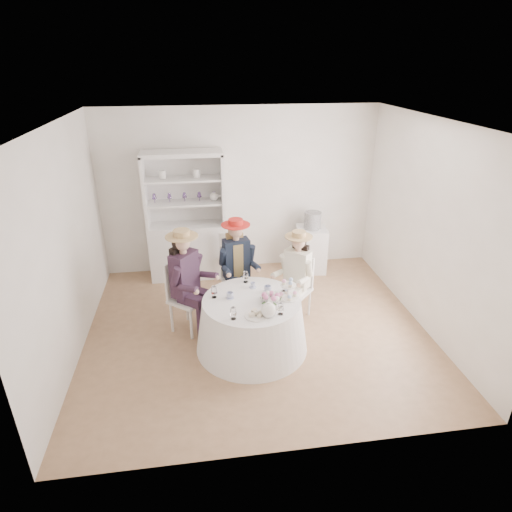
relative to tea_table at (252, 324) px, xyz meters
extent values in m
plane|color=#8C6746|center=(0.12, 0.37, -0.34)|extent=(4.50, 4.50, 0.00)
plane|color=white|center=(0.12, 0.37, 2.36)|extent=(4.50, 4.50, 0.00)
plane|color=silver|center=(0.12, 2.37, 1.01)|extent=(4.50, 0.00, 4.50)
plane|color=silver|center=(0.12, -1.63, 1.01)|extent=(4.50, 0.00, 4.50)
plane|color=silver|center=(-2.13, 0.37, 1.01)|extent=(0.00, 4.50, 4.50)
plane|color=silver|center=(2.37, 0.37, 1.01)|extent=(0.00, 4.50, 4.50)
cone|color=white|center=(0.00, 0.00, -0.01)|extent=(1.40, 1.40, 0.67)
cylinder|color=white|center=(0.00, 0.00, 0.34)|extent=(1.20, 1.20, 0.02)
cube|color=silver|center=(-0.77, 2.11, 0.12)|extent=(1.31, 0.87, 0.92)
cube|color=silver|center=(-0.77, 2.31, 1.14)|extent=(1.16, 0.48, 1.13)
cube|color=silver|center=(-0.77, 2.11, 1.70)|extent=(1.31, 0.87, 0.06)
cube|color=silver|center=(-1.36, 2.11, 1.14)|extent=(0.20, 0.44, 1.13)
cube|color=silver|center=(-0.18, 2.11, 1.14)|extent=(0.20, 0.44, 1.13)
cube|color=silver|center=(-0.77, 2.11, 0.94)|extent=(1.22, 0.79, 0.03)
cube|color=silver|center=(-0.77, 2.11, 1.32)|extent=(1.22, 0.79, 0.03)
sphere|color=white|center=(-0.31, 2.11, 1.02)|extent=(0.14, 0.14, 0.14)
cube|color=silver|center=(1.29, 2.03, 0.04)|extent=(0.55, 0.55, 0.76)
cylinder|color=black|center=(1.29, 2.03, 0.56)|extent=(0.37, 0.37, 0.28)
cube|color=silver|center=(-0.78, 0.51, 0.12)|extent=(0.57, 0.57, 0.04)
cylinder|color=silver|center=(-0.75, 0.28, -0.12)|extent=(0.04, 0.04, 0.45)
cylinder|color=silver|center=(-0.55, 0.53, -0.12)|extent=(0.04, 0.04, 0.45)
cylinder|color=silver|center=(-1.01, 0.48, -0.12)|extent=(0.04, 0.04, 0.45)
cylinder|color=silver|center=(-0.80, 0.74, -0.12)|extent=(0.04, 0.04, 0.45)
cube|color=silver|center=(-0.92, 0.62, 0.39)|extent=(0.27, 0.32, 0.51)
cube|color=black|center=(-0.79, 0.52, 0.49)|extent=(0.39, 0.41, 0.59)
cube|color=black|center=(-0.74, 0.36, 0.20)|extent=(0.35, 0.32, 0.12)
cylinder|color=black|center=(-0.63, 0.27, -0.11)|extent=(0.10, 0.10, 0.47)
cylinder|color=black|center=(-0.89, 0.33, 0.56)|extent=(0.20, 0.18, 0.28)
cube|color=black|center=(-0.62, 0.50, 0.20)|extent=(0.35, 0.32, 0.12)
cylinder|color=black|center=(-0.51, 0.42, -0.11)|extent=(0.10, 0.10, 0.47)
cylinder|color=black|center=(-0.63, 0.66, 0.56)|extent=(0.20, 0.18, 0.28)
cylinder|color=#D8A889|center=(-0.79, 0.52, 0.81)|extent=(0.09, 0.09, 0.08)
sphere|color=#D8A889|center=(-0.79, 0.52, 0.92)|extent=(0.19, 0.19, 0.19)
sphere|color=black|center=(-0.83, 0.55, 0.91)|extent=(0.19, 0.19, 0.19)
cube|color=black|center=(-0.86, 0.57, 0.67)|extent=(0.22, 0.24, 0.39)
cylinder|color=tan|center=(-0.79, 0.52, 1.01)|extent=(0.41, 0.41, 0.01)
cylinder|color=tan|center=(-0.79, 0.52, 1.05)|extent=(0.20, 0.20, 0.08)
cube|color=silver|center=(-0.08, 0.93, 0.10)|extent=(0.46, 0.46, 0.04)
cylinder|color=silver|center=(-0.21, 0.74, -0.13)|extent=(0.04, 0.04, 0.43)
cylinder|color=silver|center=(0.10, 0.80, -0.13)|extent=(0.04, 0.04, 0.43)
cylinder|color=silver|center=(-0.27, 1.05, -0.13)|extent=(0.04, 0.04, 0.43)
cylinder|color=silver|center=(0.04, 1.11, -0.13)|extent=(0.04, 0.04, 0.43)
cube|color=silver|center=(-0.12, 1.10, 0.37)|extent=(0.37, 0.10, 0.49)
cube|color=#192333|center=(-0.09, 0.95, 0.46)|extent=(0.38, 0.26, 0.57)
cube|color=tan|center=(-0.09, 0.95, 0.46)|extent=(0.18, 0.24, 0.49)
cube|color=#192333|center=(-0.15, 0.79, 0.18)|extent=(0.19, 0.35, 0.12)
cylinder|color=#192333|center=(-0.12, 0.66, -0.12)|extent=(0.10, 0.10, 0.45)
cylinder|color=#192333|center=(-0.28, 0.87, 0.53)|extent=(0.12, 0.18, 0.27)
cube|color=#192333|center=(0.03, 0.83, 0.18)|extent=(0.19, 0.35, 0.12)
cylinder|color=#192333|center=(0.05, 0.69, -0.12)|extent=(0.10, 0.10, 0.45)
cylinder|color=#192333|center=(0.12, 0.94, 0.53)|extent=(0.12, 0.18, 0.27)
cylinder|color=#D8A889|center=(-0.09, 0.95, 0.77)|extent=(0.09, 0.09, 0.08)
sphere|color=#D8A889|center=(-0.09, 0.95, 0.88)|extent=(0.19, 0.19, 0.19)
sphere|color=tan|center=(-0.09, 0.99, 0.86)|extent=(0.19, 0.19, 0.19)
cube|color=tan|center=(-0.10, 1.02, 0.63)|extent=(0.25, 0.12, 0.37)
cylinder|color=red|center=(-0.09, 0.95, 0.97)|extent=(0.39, 0.39, 0.01)
cylinder|color=red|center=(-0.09, 0.95, 1.01)|extent=(0.20, 0.20, 0.08)
cube|color=silver|center=(0.70, 0.61, 0.07)|extent=(0.52, 0.52, 0.04)
cylinder|color=silver|center=(0.49, 0.60, -0.14)|extent=(0.03, 0.03, 0.40)
cylinder|color=silver|center=(0.71, 0.40, -0.14)|extent=(0.03, 0.03, 0.40)
cylinder|color=silver|center=(0.69, 0.82, -0.14)|extent=(0.03, 0.03, 0.40)
cylinder|color=silver|center=(0.91, 0.62, -0.14)|extent=(0.03, 0.03, 0.40)
cube|color=silver|center=(0.81, 0.73, 0.32)|extent=(0.28, 0.25, 0.46)
cube|color=silver|center=(0.71, 0.63, 0.41)|extent=(0.37, 0.36, 0.53)
cube|color=silver|center=(0.56, 0.59, 0.14)|extent=(0.30, 0.31, 0.11)
cylinder|color=silver|center=(0.48, 0.49, -0.13)|extent=(0.09, 0.09, 0.42)
cylinder|color=silver|center=(0.55, 0.73, 0.47)|extent=(0.17, 0.17, 0.25)
cube|color=silver|center=(0.69, 0.48, 0.14)|extent=(0.30, 0.31, 0.11)
cylinder|color=silver|center=(0.60, 0.38, -0.13)|extent=(0.09, 0.09, 0.42)
cylinder|color=silver|center=(0.83, 0.47, 0.47)|extent=(0.17, 0.17, 0.25)
cylinder|color=#D8A889|center=(0.71, 0.63, 0.69)|extent=(0.08, 0.08, 0.07)
sphere|color=#D8A889|center=(0.71, 0.63, 0.79)|extent=(0.17, 0.17, 0.17)
sphere|color=black|center=(0.74, 0.66, 0.78)|extent=(0.17, 0.17, 0.17)
cube|color=black|center=(0.76, 0.68, 0.57)|extent=(0.21, 0.20, 0.35)
cylinder|color=tan|center=(0.71, 0.63, 0.88)|extent=(0.37, 0.37, 0.01)
cylinder|color=tan|center=(0.71, 0.63, 0.91)|extent=(0.18, 0.18, 0.07)
cube|color=silver|center=(-0.06, 1.87, 0.06)|extent=(0.46, 0.46, 0.04)
cylinder|color=silver|center=(0.13, 1.95, -0.14)|extent=(0.03, 0.03, 0.40)
cylinder|color=silver|center=(-0.15, 2.05, -0.14)|extent=(0.03, 0.03, 0.40)
cylinder|color=silver|center=(0.03, 1.68, -0.14)|extent=(0.03, 0.03, 0.40)
cylinder|color=silver|center=(-0.24, 1.78, -0.14)|extent=(0.03, 0.03, 0.40)
cube|color=silver|center=(-0.11, 1.71, 0.31)|extent=(0.33, 0.14, 0.45)
imported|color=white|center=(-0.25, 0.08, 0.38)|extent=(0.11, 0.11, 0.07)
imported|color=white|center=(0.06, 0.30, 0.38)|extent=(0.07, 0.07, 0.06)
imported|color=white|center=(0.22, 0.17, 0.38)|extent=(0.11, 0.11, 0.07)
imported|color=white|center=(0.22, -0.05, 0.38)|extent=(0.27, 0.27, 0.06)
sphere|color=pink|center=(0.27, -0.11, 0.43)|extent=(0.07, 0.07, 0.07)
sphere|color=white|center=(0.25, -0.08, 0.43)|extent=(0.07, 0.07, 0.07)
sphere|color=pink|center=(0.23, -0.06, 0.43)|extent=(0.07, 0.07, 0.07)
sphere|color=white|center=(0.19, -0.06, 0.43)|extent=(0.07, 0.07, 0.07)
sphere|color=pink|center=(0.16, -0.08, 0.43)|extent=(0.07, 0.07, 0.07)
sphere|color=white|center=(0.15, -0.11, 0.43)|extent=(0.07, 0.07, 0.07)
sphere|color=pink|center=(0.16, -0.14, 0.43)|extent=(0.07, 0.07, 0.07)
sphere|color=white|center=(0.19, -0.16, 0.43)|extent=(0.07, 0.07, 0.07)
sphere|color=pink|center=(0.23, -0.16, 0.43)|extent=(0.07, 0.07, 0.07)
sphere|color=white|center=(0.25, -0.14, 0.43)|extent=(0.07, 0.07, 0.07)
sphere|color=white|center=(0.14, -0.38, 0.43)|extent=(0.18, 0.18, 0.18)
cylinder|color=white|center=(0.25, -0.38, 0.44)|extent=(0.10, 0.03, 0.08)
cylinder|color=white|center=(0.14, -0.38, 0.51)|extent=(0.04, 0.04, 0.02)
cylinder|color=white|center=(0.01, -0.35, 0.35)|extent=(0.28, 0.28, 0.01)
cube|color=beige|center=(-0.05, -0.38, 0.38)|extent=(0.06, 0.04, 0.03)
cube|color=beige|center=(0.01, -0.35, 0.39)|extent=(0.07, 0.06, 0.03)
cube|color=beige|center=(0.06, -0.33, 0.38)|extent=(0.08, 0.07, 0.03)
cube|color=beige|center=(-0.01, -0.31, 0.39)|extent=(0.08, 0.08, 0.03)
cube|color=beige|center=(0.04, -0.40, 0.38)|extent=(0.07, 0.08, 0.03)
cylinder|color=white|center=(0.45, -0.01, 0.35)|extent=(0.26, 0.26, 0.01)
cylinder|color=white|center=(0.45, -0.01, 0.43)|extent=(0.02, 0.02, 0.17)
cylinder|color=white|center=(0.45, -0.01, 0.52)|extent=(0.19, 0.19, 0.01)
camera|label=1|loc=(-0.59, -4.42, 3.00)|focal=30.00mm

